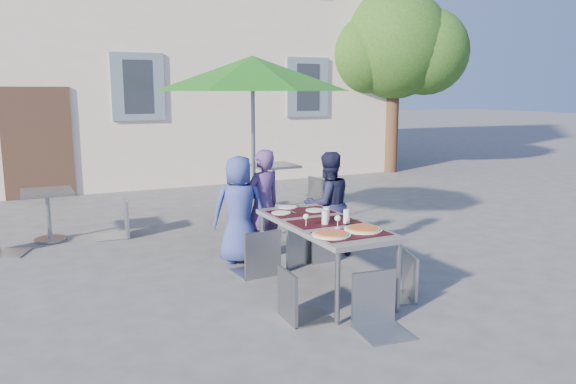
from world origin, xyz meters
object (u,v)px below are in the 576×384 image
chair_4 (402,250)px  cafe_table_0 (48,207)px  child_0 (239,210)px  pizza_near_right (363,229)px  child_2 (328,204)px  patio_umbrella (253,75)px  chair_0 (258,224)px  bg_chair_l_1 (250,178)px  chair_3 (297,264)px  chair_2 (323,220)px  pizza_near_left (331,234)px  child_1 (263,205)px  dining_table (324,227)px  bg_chair_r_1 (311,174)px  chair_1 (293,215)px  chair_5 (380,268)px  bg_chair_r_0 (118,195)px  cafe_table_1 (274,177)px

chair_4 → cafe_table_0: bearing=128.1°
child_0 → pizza_near_right: bearing=128.2°
child_2 → patio_umbrella: patio_umbrella is taller
chair_0 → bg_chair_l_1: size_ratio=0.99×
chair_3 → child_2: bearing=52.8°
child_0 → chair_2: 1.05m
pizza_near_left → chair_0: size_ratio=0.36×
child_1 → chair_4: 2.07m
dining_table → child_0: (-0.46, 1.31, -0.02)m
bg_chair_r_1 → child_2: bearing=-114.0°
pizza_near_left → child_0: size_ratio=0.28×
chair_1 → chair_0: bearing=-159.4°
child_0 → patio_umbrella: size_ratio=0.50×
child_1 → chair_5: (0.08, -2.46, -0.13)m
dining_table → child_2: (0.67, 1.10, -0.02)m
child_2 → bg_chair_r_0: bearing=-44.4°
bg_chair_r_0 → cafe_table_0: bearing=169.3°
bg_chair_l_1 → chair_3: bearing=-106.6°
child_0 → chair_1: bearing=167.0°
child_2 → patio_umbrella: bearing=-62.5°
chair_0 → child_0: bearing=91.7°
chair_3 → chair_4: size_ratio=1.04×
chair_2 → cafe_table_1: 3.22m
child_2 → chair_0: child_2 is taller
child_2 → bg_chair_r_0: child_2 is taller
bg_chair_l_1 → bg_chair_r_1: bg_chair_l_1 is taller
chair_4 → bg_chair_r_0: size_ratio=0.86×
pizza_near_left → pizza_near_right: 0.39m
pizza_near_right → chair_2: chair_2 is taller
child_2 → chair_3: 2.14m
child_0 → bg_chair_l_1: 2.91m
dining_table → pizza_near_right: bearing=-71.0°
cafe_table_1 → chair_1: bearing=-110.1°
dining_table → chair_3: size_ratio=1.99×
chair_4 → bg_chair_l_1: bearing=88.1°
dining_table → chair_4: chair_4 is taller
chair_5 → patio_umbrella: patio_umbrella is taller
child_0 → cafe_table_0: (-2.10, 2.13, -0.18)m
chair_1 → chair_3: (-0.73, -1.56, -0.08)m
dining_table → pizza_near_left: (-0.22, -0.53, 0.07)m
chair_2 → cafe_table_0: chair_2 is taller
child_2 → bg_chair_l_1: size_ratio=1.29×
bg_chair_r_0 → child_1: bearing=-52.4°
pizza_near_left → patio_umbrella: bearing=83.6°
pizza_near_left → bg_chair_l_1: bearing=77.9°
chair_3 → pizza_near_left: bearing=10.4°
patio_umbrella → bg_chair_r_1: size_ratio=2.62×
dining_table → child_0: child_0 is taller
cafe_table_1 → bg_chair_r_1: bg_chair_r_1 is taller
chair_0 → cafe_table_0: chair_0 is taller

